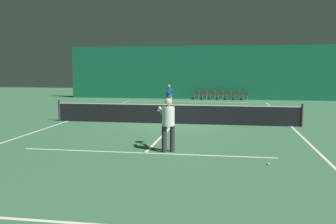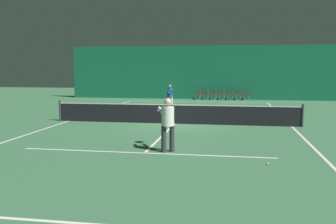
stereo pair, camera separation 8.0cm
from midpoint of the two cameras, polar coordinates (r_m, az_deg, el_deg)
ground_plane at (r=18.24m, az=0.83°, el=-1.79°), size 60.00×60.00×0.00m
backdrop_curtain at (r=32.49m, az=4.66°, el=6.01°), size 23.00×0.12×4.59m
court_line_baseline_far at (r=29.98m, az=4.20°, el=1.56°), size 11.00×0.10×0.00m
court_line_baseline_near at (r=7.05m, az=-14.22°, el=-16.09°), size 11.00×0.10×0.00m
court_line_service_far at (r=24.53m, az=3.04°, el=0.41°), size 8.25×0.10×0.00m
court_line_service_near at (r=12.05m, az=-3.70°, el=-6.26°), size 8.25×0.10×0.00m
court_line_sideline_left at (r=19.80m, az=-15.11°, el=-1.34°), size 0.10×23.80×0.00m
court_line_sideline_right at (r=18.26m, az=18.17°, el=-2.11°), size 0.10×23.80×0.00m
court_line_centre at (r=18.24m, az=0.83°, el=-1.79°), size 0.10×12.80×0.00m
tennis_net at (r=18.17m, az=0.84°, el=-0.20°), size 12.00×0.10×1.07m
player_near at (r=12.07m, az=-0.19°, el=-1.32°), size 0.89×1.41×1.75m
player_far at (r=24.81m, az=0.05°, el=2.64°), size 0.58×1.36×1.59m
courtside_chair_0 at (r=32.02m, az=4.46°, el=2.76°), size 0.44×0.44×0.84m
courtside_chair_1 at (r=31.97m, az=5.67°, el=2.74°), size 0.44×0.44×0.84m
courtside_chair_2 at (r=31.94m, az=6.89°, el=2.72°), size 0.44×0.44×0.84m
courtside_chair_3 at (r=31.91m, az=8.10°, el=2.70°), size 0.44×0.44×0.84m
courtside_chair_4 at (r=31.91m, az=9.32°, el=2.68°), size 0.44×0.44×0.84m
courtside_chair_5 at (r=31.91m, az=10.54°, el=2.65°), size 0.44×0.44×0.84m
courtside_chair_6 at (r=31.94m, az=11.76°, el=2.63°), size 0.44×0.44×0.84m
tennis_ball at (r=10.96m, az=14.85°, el=-7.63°), size 0.07×0.07×0.07m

